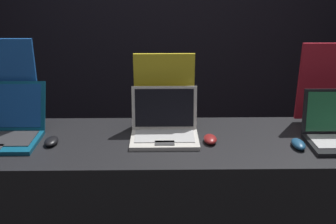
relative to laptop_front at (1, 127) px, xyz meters
name	(u,v)px	position (x,y,z in m)	size (l,w,h in m)	color
wall_back	(165,18)	(0.83, 1.50, 0.35)	(8.00, 0.05, 2.80)	black
display_counter	(167,222)	(0.83, -0.03, -0.55)	(2.16, 0.61, 0.99)	black
laptop_front	(1,127)	(0.00, 0.00, 0.00)	(0.39, 0.36, 0.26)	#0F5170
mouse_front	(51,141)	(0.26, -0.07, -0.04)	(0.06, 0.11, 0.03)	black
promo_stand_front	(10,85)	(0.00, 0.19, 0.17)	(0.29, 0.07, 0.47)	black
laptop_middle	(164,127)	(0.82, 0.00, 0.00)	(0.34, 0.27, 0.24)	silver
mouse_middle	(210,139)	(1.04, -0.06, -0.04)	(0.07, 0.11, 0.03)	maroon
promo_stand_middle	(164,92)	(0.82, 0.16, 0.13)	(0.32, 0.07, 0.40)	black
mouse_back	(298,144)	(1.46, -0.13, -0.04)	(0.06, 0.12, 0.04)	navy
promo_stand_back	(325,86)	(1.69, 0.20, 0.15)	(0.29, 0.07, 0.44)	black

